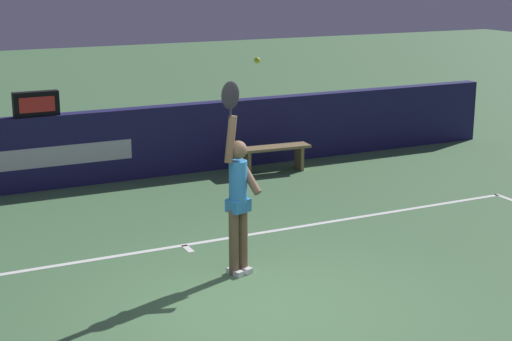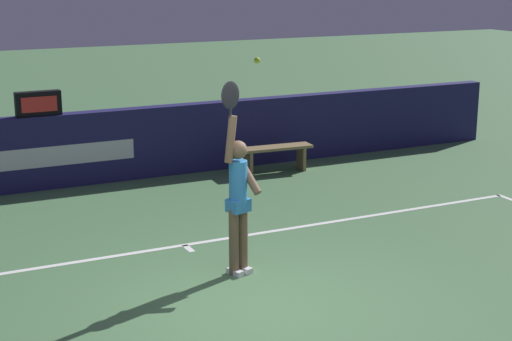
# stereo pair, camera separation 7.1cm
# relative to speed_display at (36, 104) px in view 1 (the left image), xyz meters

# --- Properties ---
(ground_plane) EXTENTS (60.00, 60.00, 0.00)m
(ground_plane) POSITION_rel_speed_display_xyz_m (1.17, -6.13, -1.49)
(ground_plane) COLOR #487247
(court_lines) EXTENTS (11.44, 5.55, 0.00)m
(court_lines) POSITION_rel_speed_display_xyz_m (1.17, -6.50, -1.49)
(court_lines) COLOR white
(court_lines) RESTS_ON ground
(back_wall) EXTENTS (16.58, 0.29, 1.29)m
(back_wall) POSITION_rel_speed_display_xyz_m (1.17, 0.00, -0.85)
(back_wall) COLOR #1E1C4F
(back_wall) RESTS_ON ground
(speed_display) EXTENTS (0.76, 0.19, 0.42)m
(speed_display) POSITION_rel_speed_display_xyz_m (0.00, 0.00, 0.00)
(speed_display) COLOR black
(speed_display) RESTS_ON back_wall
(tennis_player) EXTENTS (0.49, 0.44, 2.46)m
(tennis_player) POSITION_rel_speed_display_xyz_m (1.42, -5.06, -0.47)
(tennis_player) COLOR brown
(tennis_player) RESTS_ON ground
(tennis_ball) EXTENTS (0.07, 0.07, 0.07)m
(tennis_ball) POSITION_rel_speed_display_xyz_m (1.55, -5.33, 1.21)
(tennis_ball) COLOR #C6E22D
(courtside_bench_near) EXTENTS (1.43, 0.45, 0.49)m
(courtside_bench_near) POSITION_rel_speed_display_xyz_m (4.15, -0.74, -1.12)
(courtside_bench_near) COLOR olive
(courtside_bench_near) RESTS_ON ground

